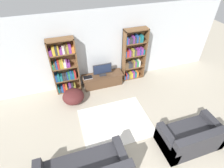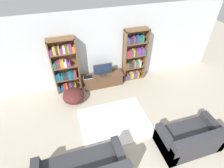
{
  "view_description": "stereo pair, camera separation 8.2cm",
  "coord_description": "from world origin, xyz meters",
  "views": [
    {
      "loc": [
        -1.32,
        -0.9,
        4.09
      ],
      "look_at": [
        -0.03,
        3.05,
        0.7
      ],
      "focal_mm": 28.0,
      "sensor_mm": 36.0,
      "label": 1
    },
    {
      "loc": [
        -1.24,
        -0.93,
        4.09
      ],
      "look_at": [
        -0.03,
        3.05,
        0.7
      ],
      "focal_mm": 28.0,
      "sensor_mm": 36.0,
      "label": 2
    }
  ],
  "objects": [
    {
      "name": "area_rug",
      "position": [
        -0.21,
        2.16,
        0.01
      ],
      "size": [
        1.98,
        1.57,
        0.02
      ],
      "color": "white",
      "rests_on": "ground_plane"
    },
    {
      "name": "television",
      "position": [
        -0.09,
        3.92,
        0.68
      ],
      "size": [
        0.65,
        0.16,
        0.45
      ],
      "color": "#2D2D33",
      "rests_on": "tv_stand"
    },
    {
      "name": "bookshelf_left",
      "position": [
        -1.32,
        4.05,
        0.94
      ],
      "size": [
        0.82,
        0.3,
        1.93
      ],
      "color": "brown",
      "rests_on": "ground_plane"
    },
    {
      "name": "beanbag_ottoman",
      "position": [
        -1.23,
        3.39,
        0.22
      ],
      "size": [
        0.69,
        0.69,
        0.44
      ],
      "primitive_type": "ellipsoid",
      "color": "#4C1E1E",
      "rests_on": "ground_plane"
    },
    {
      "name": "couch_right_sofa",
      "position": [
        1.34,
        0.89,
        0.29
      ],
      "size": [
        1.51,
        0.86,
        0.83
      ],
      "color": "#2D2D33",
      "rests_on": "ground_plane"
    },
    {
      "name": "wall_back",
      "position": [
        0.0,
        4.23,
        1.3
      ],
      "size": [
        8.8,
        0.06,
        2.6
      ],
      "color": "silver",
      "rests_on": "ground_plane"
    },
    {
      "name": "laptop",
      "position": [
        -0.62,
        3.92,
        0.46
      ],
      "size": [
        0.31,
        0.2,
        0.03
      ],
      "color": "#B7B7BC",
      "rests_on": "tv_stand"
    },
    {
      "name": "bookshelf_right",
      "position": [
        1.1,
        4.05,
        0.94
      ],
      "size": [
        0.82,
        0.3,
        1.93
      ],
      "color": "brown",
      "rests_on": "ground_plane"
    },
    {
      "name": "tv_stand",
      "position": [
        -0.09,
        3.94,
        0.23
      ],
      "size": [
        1.44,
        0.47,
        0.45
      ],
      "color": "brown",
      "rests_on": "ground_plane"
    }
  ]
}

